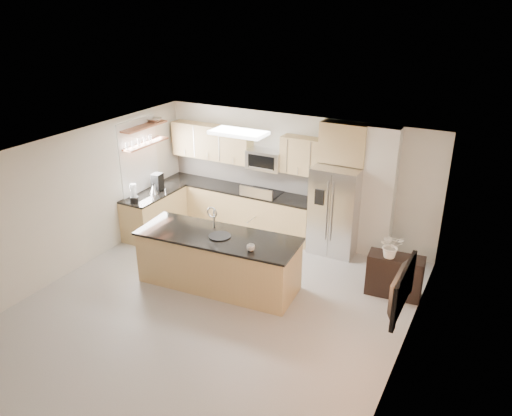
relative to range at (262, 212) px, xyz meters
The scene contains 27 objects.
floor 3.02m from the range, 78.39° to the right, with size 6.50×6.50×0.00m, color #A9A6A1.
ceiling 3.66m from the range, 78.39° to the right, with size 6.00×6.50×0.02m, color white.
wall_back 1.07m from the range, 28.76° to the left, with size 6.00×0.02×2.60m, color beige.
wall_front 6.25m from the range, 84.45° to the right, with size 6.00×0.02×2.60m, color beige.
wall_left 3.87m from the range, 129.41° to the right, with size 0.02×6.50×2.60m, color beige.
wall_right 4.71m from the range, 39.05° to the right, with size 0.02×6.50×2.60m, color beige.
back_counter 0.63m from the range, behind, with size 3.55×0.66×1.44m.
left_counter 2.33m from the range, 152.71° to the right, with size 0.66×1.50×0.92m.
range is the anchor object (origin of this frame).
upper_cabinets 1.53m from the range, 166.83° to the left, with size 3.50×0.33×0.75m.
microwave 1.16m from the range, 90.00° to the left, with size 0.76×0.40×0.40m.
refrigerator 1.71m from the range, ahead, with size 0.92×0.78×1.78m.
partition_column 2.56m from the range, ahead, with size 0.60×0.30×2.60m, color beige.
window 2.86m from the range, 155.75° to the right, with size 0.04×1.15×1.65m.
shelf_lower 2.86m from the range, 156.67° to the right, with size 0.30×1.20×0.04m, color #9A5C3D.
shelf_upper 3.07m from the range, 156.67° to the right, with size 0.30×1.20×0.04m, color #9A5C3D.
ceiling_fixture 2.48m from the range, 81.39° to the right, with size 1.00×0.50×0.06m, color white.
island 2.29m from the range, 82.45° to the right, with size 2.91×1.24×1.41m.
credenza 3.34m from the range, 19.88° to the right, with size 0.93×0.39×0.74m, color black.
cup 2.78m from the range, 66.72° to the right, with size 0.13×0.13×0.10m, color silver.
platter 2.38m from the range, 81.11° to the right, with size 0.39×0.39×0.02m, color black.
blender 2.73m from the range, 141.40° to the right, with size 0.17×0.17×0.39m.
kettle 2.37m from the range, 151.40° to the right, with size 0.18×0.18×0.23m.
coffee_maker 2.35m from the range, 157.33° to the right, with size 0.22×0.26×0.36m.
bowl 3.02m from the range, 164.69° to the right, with size 0.40×0.40×0.10m, color silver.
flower_vase 3.32m from the range, 21.70° to the right, with size 0.58×0.50×0.64m, color white.
television 4.78m from the range, 41.64° to the right, with size 1.08×0.14×0.62m, color black.
Camera 1 is at (3.90, -5.86, 4.78)m, focal length 35.00 mm.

